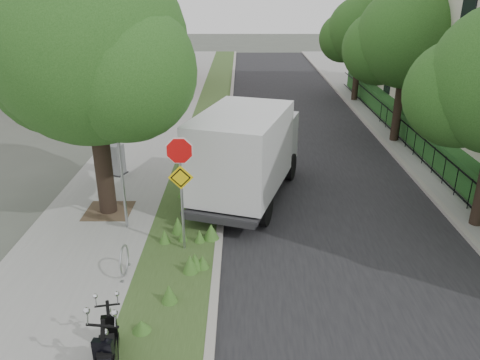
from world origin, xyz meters
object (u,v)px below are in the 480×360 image
at_px(utility_cabinet, 113,160).
at_px(sign_assembly, 180,171).
at_px(scooter_near, 108,356).
at_px(box_truck, 247,150).

bearing_deg(utility_cabinet, sign_assembly, -59.06).
distance_m(scooter_near, box_truck, 8.20).
bearing_deg(scooter_near, sign_assembly, 78.57).
bearing_deg(sign_assembly, box_truck, 63.60).
bearing_deg(utility_cabinet, box_truck, -21.54).
bearing_deg(utility_cabinet, scooter_near, -76.38).
distance_m(sign_assembly, box_truck, 3.85).
relative_size(scooter_near, utility_cabinet, 1.37).
height_order(sign_assembly, box_truck, sign_assembly).
bearing_deg(sign_assembly, scooter_near, -101.43).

